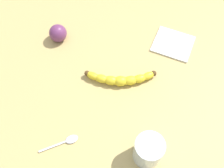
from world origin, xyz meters
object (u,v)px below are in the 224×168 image
at_px(plum_fruit, 58,33).
at_px(banana, 120,79).
at_px(smoothie_glass, 148,151).
at_px(teaspoon, 69,140).

bearing_deg(plum_fruit, banana, 150.69).
xyz_separation_m(banana, smoothie_glass, (-0.11, 0.22, 0.03)).
xyz_separation_m(banana, plum_fruit, (0.23, -0.13, 0.01)).
bearing_deg(banana, plum_fruit, 140.64).
height_order(plum_fruit, teaspoon, plum_fruit).
distance_m(smoothie_glass, teaspoon, 0.22).
bearing_deg(teaspoon, plum_fruit, 77.87).
bearing_deg(plum_fruit, smoothie_glass, 134.49).
bearing_deg(smoothie_glass, teaspoon, -0.73).
height_order(banana, teaspoon, banana).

